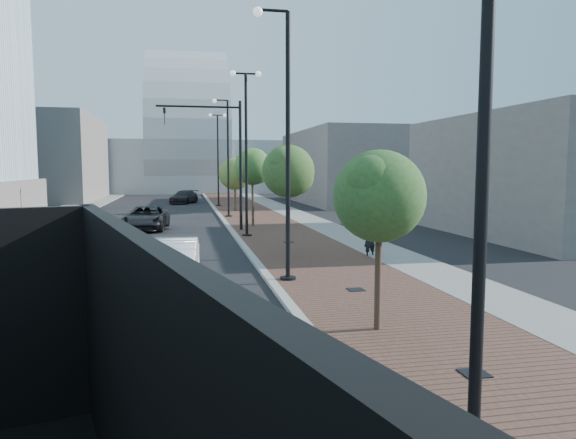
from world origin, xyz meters
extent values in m
plane|color=black|center=(0.00, 0.00, 0.00)|extent=(220.00, 220.00, 0.00)
cube|color=#4C2D23|center=(3.50, 40.00, 0.06)|extent=(7.00, 140.00, 0.12)
cube|color=slate|center=(6.20, 40.00, 0.07)|extent=(2.40, 140.00, 0.13)
cube|color=gray|center=(0.00, 40.00, 0.07)|extent=(0.30, 140.00, 0.14)
cube|color=slate|center=(-13.00, 40.00, 0.06)|extent=(4.00, 140.00, 0.12)
cylinder|color=black|center=(-4.49, -0.70, 0.58)|extent=(0.60, 1.20, 1.16)
cylinder|color=silver|center=(-4.49, -0.70, 0.58)|extent=(0.51, 0.70, 0.63)
cylinder|color=black|center=(-4.90, 0.85, 0.58)|extent=(0.60, 1.20, 1.16)
cylinder|color=silver|center=(-4.90, 0.85, 0.58)|extent=(0.51, 0.70, 0.63)
imported|color=white|center=(-3.41, 9.32, 0.83)|extent=(2.08, 5.17, 1.67)
imported|color=black|center=(-5.25, 27.16, 0.75)|extent=(2.94, 5.61, 1.51)
imported|color=black|center=(-2.80, 51.65, 0.71)|extent=(3.59, 5.29, 1.42)
imported|color=black|center=(5.08, 14.17, 0.86)|extent=(0.74, 0.61, 1.72)
cylinder|color=black|center=(0.60, -2.00, 4.62)|extent=(0.16, 0.16, 9.00)
cylinder|color=black|center=(0.60, 10.00, 0.10)|extent=(0.56, 0.56, 0.20)
cylinder|color=black|center=(0.60, 10.00, 4.62)|extent=(0.16, 0.16, 9.00)
cylinder|color=black|center=(0.10, 10.00, 9.12)|extent=(1.00, 0.10, 0.10)
sphere|color=silver|center=(-0.40, 10.00, 9.05)|extent=(0.32, 0.32, 0.32)
cylinder|color=black|center=(0.60, 22.00, 0.10)|extent=(0.56, 0.56, 0.20)
cylinder|color=black|center=(0.60, 22.00, 4.62)|extent=(0.16, 0.16, 9.00)
cylinder|color=black|center=(0.60, 22.00, 9.12)|extent=(1.40, 0.10, 0.10)
sphere|color=silver|center=(-0.10, 22.00, 9.12)|extent=(0.32, 0.32, 0.32)
sphere|color=silver|center=(1.30, 22.00, 9.12)|extent=(0.32, 0.32, 0.32)
cylinder|color=black|center=(0.60, 34.00, 0.10)|extent=(0.56, 0.56, 0.20)
cylinder|color=black|center=(0.60, 34.00, 4.62)|extent=(0.16, 0.16, 9.00)
cylinder|color=black|center=(0.10, 34.00, 9.12)|extent=(1.00, 0.10, 0.10)
sphere|color=silver|center=(-0.40, 34.00, 9.05)|extent=(0.32, 0.32, 0.32)
cylinder|color=black|center=(0.60, 46.00, 0.10)|extent=(0.56, 0.56, 0.20)
cylinder|color=black|center=(0.60, 46.00, 4.62)|extent=(0.16, 0.16, 9.00)
cylinder|color=black|center=(0.60, 46.00, 9.12)|extent=(1.40, 0.10, 0.10)
sphere|color=silver|center=(-0.10, 46.00, 9.12)|extent=(0.32, 0.32, 0.32)
sphere|color=silver|center=(1.30, 46.00, 9.12)|extent=(0.32, 0.32, 0.32)
cylinder|color=black|center=(0.60, 25.00, 4.00)|extent=(0.18, 0.18, 8.00)
cylinder|color=black|center=(-1.90, 25.00, 7.60)|extent=(5.00, 0.12, 0.12)
imported|color=black|center=(-3.90, 25.00, 7.00)|extent=(0.16, 0.20, 1.00)
cylinder|color=#382619|center=(1.60, 4.00, 1.55)|extent=(0.16, 0.16, 3.09)
sphere|color=#254C1A|center=(1.60, 4.00, 3.32)|extent=(2.18, 2.18, 2.18)
sphere|color=#254C1A|center=(2.00, 4.30, 3.09)|extent=(1.53, 1.53, 1.53)
sphere|color=#254C1A|center=(1.30, 3.70, 3.62)|extent=(1.31, 1.31, 1.31)
cylinder|color=#382619|center=(1.60, 15.00, 1.78)|extent=(0.16, 0.16, 3.56)
sphere|color=#2A4C1A|center=(1.60, 15.00, 3.81)|extent=(2.30, 2.30, 2.30)
sphere|color=#2A4C1A|center=(2.00, 15.30, 3.56)|extent=(1.61, 1.61, 1.61)
sphere|color=#2A4C1A|center=(1.30, 14.70, 4.17)|extent=(1.38, 1.38, 1.38)
cylinder|color=#382619|center=(1.60, 27.00, 1.88)|extent=(0.16, 0.16, 3.76)
sphere|color=#305F20|center=(1.60, 27.00, 4.03)|extent=(2.44, 2.44, 2.44)
sphere|color=#305F20|center=(2.00, 27.30, 3.76)|extent=(1.71, 1.71, 1.71)
sphere|color=#305F20|center=(1.30, 26.70, 4.40)|extent=(1.47, 1.47, 1.47)
cylinder|color=#382619|center=(1.60, 39.00, 1.59)|extent=(0.16, 0.16, 3.17)
sphere|color=#445D20|center=(1.60, 39.00, 3.40)|extent=(2.83, 2.83, 2.83)
sphere|color=#445D20|center=(2.00, 39.30, 3.17)|extent=(1.98, 1.98, 1.98)
sphere|color=#445D20|center=(1.30, 38.70, 3.72)|extent=(1.70, 1.70, 1.70)
cube|color=#9DA4A7|center=(-2.00, 85.00, 4.00)|extent=(50.00, 28.00, 8.00)
cube|color=slate|center=(-20.00, 60.00, 5.00)|extent=(14.00, 20.00, 10.00)
cube|color=#645C5A|center=(16.00, 50.00, 4.00)|extent=(12.00, 22.00, 8.00)
cube|color=#5F5856|center=(18.00, 20.00, 3.50)|extent=(10.00, 16.00, 7.00)
cube|color=black|center=(2.40, 1.00, 0.13)|extent=(0.50, 0.50, 0.02)
cube|color=black|center=(2.40, 8.00, 0.13)|extent=(0.50, 0.50, 0.02)
cube|color=black|center=(2.40, 19.00, 0.13)|extent=(0.50, 0.50, 0.02)
camera|label=1|loc=(-2.93, -7.81, 4.00)|focal=33.19mm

